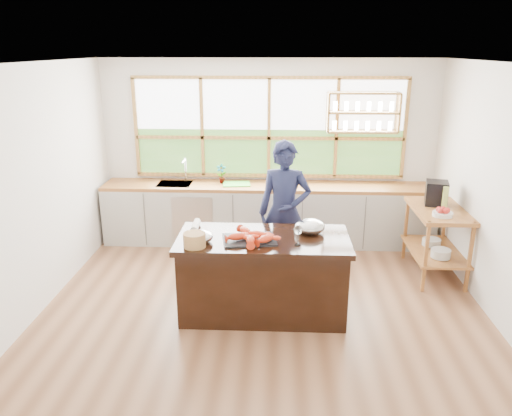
# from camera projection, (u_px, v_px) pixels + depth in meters

# --- Properties ---
(ground_plane) EXTENTS (5.00, 5.00, 0.00)m
(ground_plane) POSITION_uv_depth(u_px,v_px,m) (264.00, 303.00, 5.82)
(ground_plane) COLOR #946443
(room_shell) EXTENTS (5.02, 4.52, 2.71)m
(room_shell) POSITION_uv_depth(u_px,v_px,m) (268.00, 146.00, 5.76)
(room_shell) COLOR silver
(room_shell) RESTS_ON ground_plane
(back_counter) EXTENTS (4.90, 0.63, 0.90)m
(back_counter) POSITION_uv_depth(u_px,v_px,m) (267.00, 213.00, 7.52)
(back_counter) COLOR #ADACA4
(back_counter) RESTS_ON ground_plane
(right_shelf_unit) EXTENTS (0.62, 1.10, 0.90)m
(right_shelf_unit) POSITION_uv_depth(u_px,v_px,m) (437.00, 231.00, 6.38)
(right_shelf_unit) COLOR #A36829
(right_shelf_unit) RESTS_ON ground_plane
(island) EXTENTS (1.85, 0.90, 0.90)m
(island) POSITION_uv_depth(u_px,v_px,m) (263.00, 275.00, 5.49)
(island) COLOR black
(island) RESTS_ON ground_plane
(cook) EXTENTS (0.70, 0.50, 1.79)m
(cook) POSITION_uv_depth(u_px,v_px,m) (284.00, 212.00, 6.18)
(cook) COLOR #171B3A
(cook) RESTS_ON ground_plane
(potted_plant) EXTENTS (0.16, 0.11, 0.29)m
(potted_plant) POSITION_uv_depth(u_px,v_px,m) (221.00, 174.00, 7.43)
(potted_plant) COLOR slate
(potted_plant) RESTS_ON back_counter
(cutting_board) EXTENTS (0.43, 0.35, 0.01)m
(cutting_board) POSITION_uv_depth(u_px,v_px,m) (236.00, 184.00, 7.40)
(cutting_board) COLOR green
(cutting_board) RESTS_ON back_counter
(espresso_machine) EXTENTS (0.33, 0.34, 0.31)m
(espresso_machine) POSITION_uv_depth(u_px,v_px,m) (436.00, 193.00, 6.42)
(espresso_machine) COLOR black
(espresso_machine) RESTS_ON right_shelf_unit
(wine_bottle) EXTENTS (0.08, 0.08, 0.29)m
(wine_bottle) POSITION_uv_depth(u_px,v_px,m) (445.00, 198.00, 6.23)
(wine_bottle) COLOR #9FB14F
(wine_bottle) RESTS_ON right_shelf_unit
(fruit_bowl) EXTENTS (0.24, 0.24, 0.11)m
(fruit_bowl) POSITION_uv_depth(u_px,v_px,m) (443.00, 213.00, 6.01)
(fruit_bowl) COLOR silver
(fruit_bowl) RESTS_ON right_shelf_unit
(slate_board) EXTENTS (0.61, 0.48, 0.02)m
(slate_board) POSITION_uv_depth(u_px,v_px,m) (249.00, 240.00, 5.26)
(slate_board) COLOR black
(slate_board) RESTS_ON island
(lobster_pile) EXTENTS (0.52, 0.48, 0.08)m
(lobster_pile) POSITION_uv_depth(u_px,v_px,m) (251.00, 236.00, 5.22)
(lobster_pile) COLOR red
(lobster_pile) RESTS_ON slate_board
(mixing_bowl_left) EXTENTS (0.27, 0.27, 0.13)m
(mixing_bowl_left) POSITION_uv_depth(u_px,v_px,m) (200.00, 237.00, 5.21)
(mixing_bowl_left) COLOR #ACAFB3
(mixing_bowl_left) RESTS_ON island
(mixing_bowl_right) EXTENTS (0.33, 0.33, 0.16)m
(mixing_bowl_right) POSITION_uv_depth(u_px,v_px,m) (310.00, 227.00, 5.47)
(mixing_bowl_right) COLOR #ACAFB3
(mixing_bowl_right) RESTS_ON island
(wine_glass) EXTENTS (0.08, 0.08, 0.22)m
(wine_glass) POSITION_uv_depth(u_px,v_px,m) (298.00, 230.00, 5.09)
(wine_glass) COLOR silver
(wine_glass) RESTS_ON island
(wicker_basket) EXTENTS (0.23, 0.23, 0.15)m
(wicker_basket) POSITION_uv_depth(u_px,v_px,m) (194.00, 240.00, 5.08)
(wicker_basket) COLOR #B7854C
(wicker_basket) RESTS_ON island
(parchment_roll) EXTENTS (0.09, 0.30, 0.08)m
(parchment_roll) POSITION_uv_depth(u_px,v_px,m) (196.00, 226.00, 5.58)
(parchment_roll) COLOR white
(parchment_roll) RESTS_ON island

